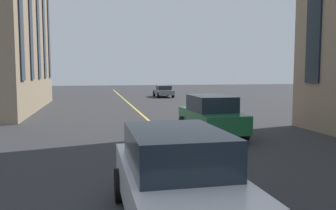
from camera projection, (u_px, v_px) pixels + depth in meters
lane_centre_line at (153, 124)px, 20.05m from camera, size 80.00×0.16×0.01m
car_grey_parked_a at (163, 91)px, 41.92m from camera, size 4.40×1.95×1.37m
car_white_trailing at (176, 177)px, 6.67m from camera, size 4.70×2.14×1.88m
car_green_mid at (211, 115)px, 16.25m from camera, size 4.70×2.14×1.88m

